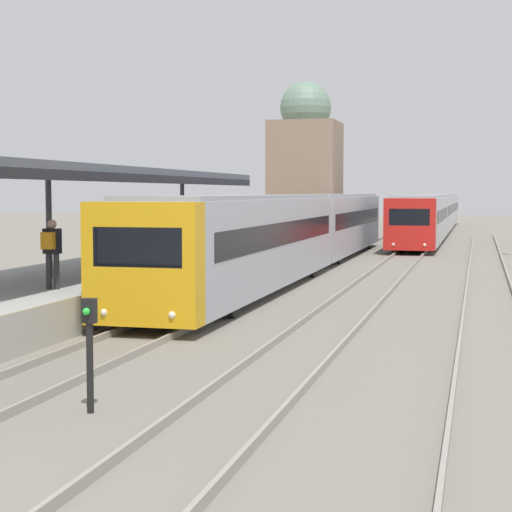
# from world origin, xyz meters

# --- Properties ---
(platform_canopy) EXTENTS (4.00, 26.66, 3.02)m
(platform_canopy) POSITION_xyz_m (-3.97, 14.86, 3.79)
(platform_canopy) COLOR #4C515B
(platform_canopy) RESTS_ON station_platform
(person_on_platform) EXTENTS (0.40, 0.40, 1.66)m
(person_on_platform) POSITION_xyz_m (-2.68, 12.48, 1.88)
(person_on_platform) COLOR #2D2D33
(person_on_platform) RESTS_ON station_platform
(train_near) EXTENTS (2.67, 34.42, 3.12)m
(train_near) POSITION_xyz_m (0.00, 28.52, 1.73)
(train_near) COLOR gold
(train_near) RESTS_ON ground_plane
(train_far) EXTENTS (2.62, 47.88, 3.03)m
(train_far) POSITION_xyz_m (3.76, 61.64, 1.68)
(train_far) COLOR red
(train_far) RESTS_ON ground_plane
(signal_post_near) EXTENTS (0.20, 0.21, 1.68)m
(signal_post_near) POSITION_xyz_m (1.73, 5.31, 1.05)
(signal_post_near) COLOR black
(signal_post_near) RESTS_ON ground_plane
(distant_domed_building) EXTENTS (4.17, 4.17, 10.10)m
(distant_domed_building) POSITION_xyz_m (-3.45, 47.05, 4.74)
(distant_domed_building) COLOR #89705B
(distant_domed_building) RESTS_ON ground_plane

